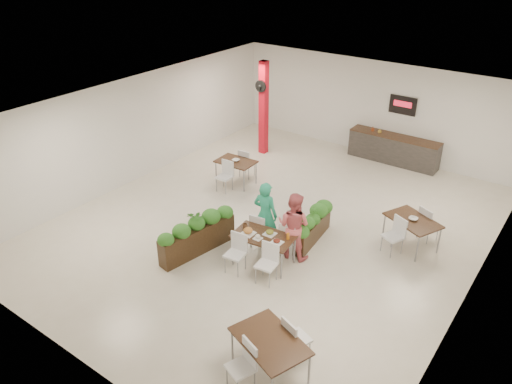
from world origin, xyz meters
TOP-DOWN VIEW (x-y plane):
  - ground at (0.00, 0.00)m, footprint 12.00×12.00m
  - room_shell at (0.00, 0.00)m, footprint 10.10×12.10m
  - red_column at (-3.00, 3.79)m, footprint 0.40×0.41m
  - service_counter at (1.00, 5.65)m, footprint 3.00×0.64m
  - main_table at (0.77, -1.59)m, footprint 1.48×1.75m
  - diner_man at (0.38, -0.93)m, footprint 0.67×0.48m
  - diner_woman at (1.18, -0.93)m, footprint 0.88×0.72m
  - planter_left at (-0.76, -2.14)m, footprint 0.71×2.14m
  - planter_right at (1.24, -0.10)m, footprint 0.55×1.76m
  - side_table_a at (-2.28, 1.32)m, footprint 1.19×1.64m
  - side_table_b at (3.31, 1.11)m, footprint 1.49×1.65m
  - side_table_c at (2.76, -4.20)m, footprint 1.57×1.67m

SIDE VIEW (x-z plane):
  - ground at x=0.00m, z-range 0.00..0.00m
  - planter_right at x=1.24m, z-range 0.03..0.94m
  - service_counter at x=1.00m, z-range -0.61..1.59m
  - planter_left at x=-0.76m, z-range -0.03..1.10m
  - side_table_a at x=-2.28m, z-range 0.16..1.09m
  - side_table_b at x=3.31m, z-range 0.17..1.10m
  - main_table at x=0.77m, z-range 0.17..1.10m
  - side_table_c at x=2.76m, z-range 0.17..1.10m
  - diner_woman at x=1.18m, z-range 0.00..1.68m
  - diner_man at x=0.38m, z-range 0.00..1.72m
  - red_column at x=-3.00m, z-range 0.04..3.24m
  - room_shell at x=0.00m, z-range 0.40..3.62m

